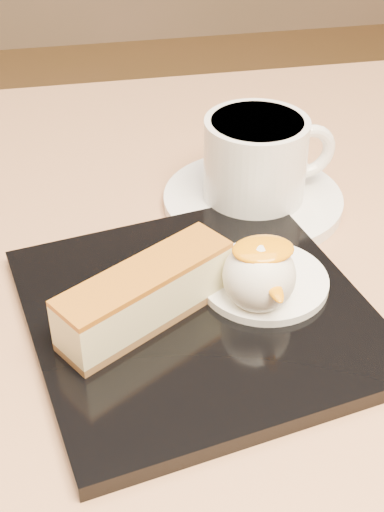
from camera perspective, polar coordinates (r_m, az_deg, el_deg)
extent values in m
cube|color=#935B35|center=(0.51, -3.76, -6.09)|extent=(0.80, 0.80, 0.04)
cube|color=black|center=(0.48, 0.45, -4.62)|extent=(0.26, 0.26, 0.01)
cube|color=brown|center=(0.47, -3.63, -4.73)|extent=(0.12, 0.09, 0.01)
cube|color=#EEE59B|center=(0.46, -3.71, -3.04)|extent=(0.12, 0.09, 0.03)
cube|color=#8E440F|center=(0.45, -3.80, -1.34)|extent=(0.12, 0.09, 0.00)
cylinder|color=white|center=(0.50, 5.76, -1.99)|extent=(0.09, 0.09, 0.01)
sphere|color=white|center=(0.47, 5.40, -1.59)|extent=(0.05, 0.05, 0.05)
ellipsoid|color=orange|center=(0.46, 5.71, 0.52)|extent=(0.04, 0.03, 0.01)
ellipsoid|color=green|center=(0.51, 1.91, -0.65)|extent=(0.02, 0.01, 0.00)
ellipsoid|color=green|center=(0.51, 2.84, -0.13)|extent=(0.02, 0.02, 0.00)
ellipsoid|color=green|center=(0.51, 0.86, -0.23)|extent=(0.01, 0.02, 0.00)
cylinder|color=white|center=(0.60, 4.88, 4.49)|extent=(0.15, 0.15, 0.01)
cylinder|color=white|center=(0.58, 5.08, 7.73)|extent=(0.08, 0.08, 0.07)
cylinder|color=black|center=(0.57, 5.25, 10.55)|extent=(0.07, 0.07, 0.00)
torus|color=white|center=(0.60, 9.26, 8.25)|extent=(0.05, 0.01, 0.05)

